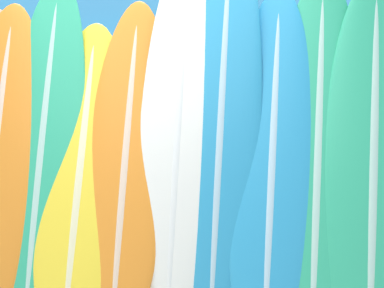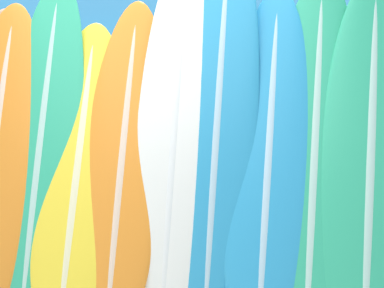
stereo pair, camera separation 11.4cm
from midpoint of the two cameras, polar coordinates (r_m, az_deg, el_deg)
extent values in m
cube|color=#146693|center=(42.91, 9.07, 14.94)|extent=(120.00, 60.00, 0.00)
cube|color=white|center=(13.36, 5.95, 8.41)|extent=(120.00, 0.60, 0.01)
cylinder|color=#47474C|center=(3.55, 20.57, -13.00)|extent=(0.04, 0.04, 0.96)
cylinder|color=#47474C|center=(3.32, -1.43, -5.01)|extent=(2.67, 0.04, 0.04)
ellipsoid|color=#289E70|center=(3.57, -14.98, -1.19)|extent=(0.53, 1.11, 2.21)
ellipsoid|color=#9AC3B3|center=(3.57, -14.98, -1.19)|extent=(0.10, 1.08, 2.12)
ellipsoid|color=yellow|center=(3.45, -11.20, -4.05)|extent=(0.57, 1.07, 1.92)
ellipsoid|color=beige|center=(3.45, -11.20, -4.05)|extent=(0.10, 1.03, 1.85)
ellipsoid|color=orange|center=(3.36, -6.50, -3.11)|extent=(0.52, 1.07, 2.07)
ellipsoid|color=beige|center=(3.36, -6.50, -3.11)|extent=(0.09, 1.04, 1.99)
ellipsoid|color=silver|center=(3.29, -0.91, -0.31)|extent=(0.50, 1.07, 2.41)
ellipsoid|color=silver|center=(3.29, -0.91, -0.31)|extent=(0.09, 1.03, 2.32)
ellipsoid|color=teal|center=(3.26, 3.64, 0.46)|extent=(0.50, 1.10, 2.52)
ellipsoid|color=#98BACC|center=(3.26, 3.64, 0.46)|extent=(0.09, 1.07, 2.42)
ellipsoid|color=teal|center=(3.24, 9.07, -3.21)|extent=(0.51, 1.09, 2.16)
ellipsoid|color=#98BACC|center=(3.24, 9.07, -3.21)|extent=(0.09, 1.06, 2.08)
ellipsoid|color=#289E70|center=(3.26, 13.81, -2.48)|extent=(0.53, 1.13, 2.25)
ellipsoid|color=#9AC3B3|center=(3.26, 13.81, -2.48)|extent=(0.10, 1.10, 2.16)
ellipsoid|color=#289E70|center=(3.29, 19.32, -2.81)|extent=(0.57, 1.12, 2.25)
ellipsoid|color=#9AC3B3|center=(3.29, 19.32, -2.81)|extent=(0.10, 1.09, 2.17)
cylinder|color=beige|center=(9.74, 12.14, 6.59)|extent=(0.10, 0.10, 0.72)
cylinder|color=beige|center=(9.87, 11.61, 6.76)|extent=(0.10, 0.10, 0.72)
cube|color=#385693|center=(9.76, 11.97, 8.12)|extent=(0.22, 0.24, 0.22)
cube|color=#42996B|center=(9.70, 12.12, 10.39)|extent=(0.24, 0.26, 0.56)
sphere|color=beige|center=(9.66, 12.29, 12.82)|extent=(0.20, 0.20, 0.20)
cylinder|color=tan|center=(7.45, -17.69, 3.13)|extent=(0.12, 0.12, 0.85)
cylinder|color=tan|center=(7.28, -17.83, 2.76)|extent=(0.12, 0.12, 0.85)
cube|color=#282D38|center=(7.30, -17.98, 5.19)|extent=(0.23, 0.28, 0.25)
cube|color=white|center=(7.21, -18.34, 8.74)|extent=(0.25, 0.30, 0.66)
sphere|color=tan|center=(7.16, -18.73, 12.59)|extent=(0.24, 0.24, 0.24)
cylinder|color=beige|center=(10.17, 19.61, 6.43)|extent=(0.10, 0.10, 0.72)
cylinder|color=beige|center=(10.15, 18.72, 6.50)|extent=(0.10, 0.10, 0.72)
cube|color=#282D38|center=(10.12, 19.31, 7.87)|extent=(0.21, 0.14, 0.22)
cube|color=#3370BC|center=(10.06, 19.55, 10.06)|extent=(0.23, 0.15, 0.57)
sphere|color=beige|center=(10.02, 19.80, 12.42)|extent=(0.20, 0.20, 0.20)
camera|label=1|loc=(0.06, -89.20, 0.26)|focal=50.00mm
camera|label=2|loc=(0.06, 90.80, -0.26)|focal=50.00mm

